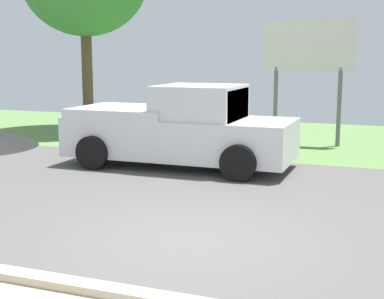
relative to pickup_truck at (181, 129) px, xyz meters
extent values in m
cube|color=#565451|center=(1.99, -2.76, -0.92)|extent=(40.00, 8.00, 0.10)
cube|color=#5C8347|center=(1.99, 5.24, -0.92)|extent=(40.00, 8.00, 0.10)
cube|color=#B2AD9E|center=(1.99, -6.76, -0.82)|extent=(40.00, 0.24, 0.10)
cube|color=silver|center=(-0.03, 0.00, -0.19)|extent=(5.20, 2.00, 0.90)
cube|color=silver|center=(0.47, 0.00, 0.56)|extent=(1.80, 1.84, 0.90)
cube|color=#2D3842|center=(1.32, 0.00, 0.56)|extent=(0.10, 1.70, 0.77)
cube|color=silver|center=(-1.33, 0.00, 0.36)|extent=(2.40, 2.00, 0.20)
cylinder|color=black|center=(1.67, 1.00, -0.49)|extent=(0.76, 0.28, 0.76)
cylinder|color=black|center=(1.67, -1.00, -0.49)|extent=(0.76, 0.28, 0.76)
cylinder|color=black|center=(-1.73, 1.00, -0.49)|extent=(0.76, 0.28, 0.76)
cylinder|color=black|center=(-1.73, -1.00, -0.49)|extent=(0.76, 0.28, 0.76)
cylinder|color=slate|center=(1.31, 4.16, 0.23)|extent=(0.12, 0.12, 2.20)
cylinder|color=slate|center=(3.11, 4.16, 0.23)|extent=(0.12, 0.12, 2.20)
cube|color=silver|center=(2.21, 4.16, 1.93)|extent=(2.60, 0.10, 1.40)
cylinder|color=brown|center=(-5.26, 4.69, 0.99)|extent=(0.36, 0.36, 3.71)
camera|label=1|loc=(4.65, -11.68, 1.70)|focal=51.64mm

